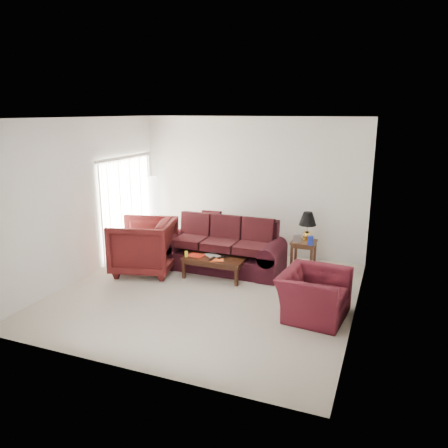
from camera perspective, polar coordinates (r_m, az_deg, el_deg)
name	(u,v)px	position (r m, az deg, el deg)	size (l,w,h in m)	color
floor	(206,293)	(7.78, -2.32, -8.98)	(5.00, 5.00, 0.00)	#BBB4A0
blinds	(128,208)	(9.67, -12.47, 2.11)	(0.10, 2.00, 2.16)	silver
sofa	(222,245)	(8.74, -0.25, -2.80)	(2.44, 1.05, 1.00)	black
throw_pillow	(211,220)	(9.66, -1.67, 0.49)	(0.43, 0.12, 0.43)	black
end_table	(303,254)	(9.13, 10.34, -3.82)	(0.49, 0.49, 0.53)	#54391C
table_lamp	(307,226)	(9.02, 10.83, -0.32)	(0.36, 0.36, 0.60)	gold
clock	(297,239)	(8.92, 9.50, -1.90)	(0.16, 0.06, 0.16)	#B1B2B6
blue_canister	(311,241)	(8.80, 11.23, -2.14)	(0.11, 0.11, 0.18)	#1929A6
picture_frame	(298,234)	(9.20, 9.59, -1.34)	(0.14, 0.02, 0.17)	#B6B5B9
floor_lamp	(154,212)	(10.22, -9.18, 1.55)	(0.27, 0.27, 1.68)	white
armchair_left	(143,246)	(8.73, -10.47, -2.85)	(1.14, 1.17, 1.06)	#410F0F
armchair_right	(314,294)	(6.97, 11.65, -8.98)	(1.10, 0.96, 0.71)	#48101A
coffee_table	(215,267)	(8.39, -1.25, -5.70)	(1.16, 0.58, 0.41)	black
magazine_red	(196,255)	(8.42, -3.62, -4.11)	(0.30, 0.22, 0.02)	red
magazine_white	(212,255)	(8.42, -1.54, -4.08)	(0.29, 0.22, 0.02)	white
magazine_orange	(217,260)	(8.17, -0.98, -4.67)	(0.25, 0.19, 0.01)	#F8571D
remote_a	(212,259)	(8.17, -1.55, -4.54)	(0.06, 0.19, 0.02)	black
remote_b	(222,257)	(8.24, -0.32, -4.35)	(0.05, 0.18, 0.02)	black
yellow_glass	(186,254)	(8.37, -4.95, -3.91)	(0.06, 0.06, 0.11)	#FDF438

